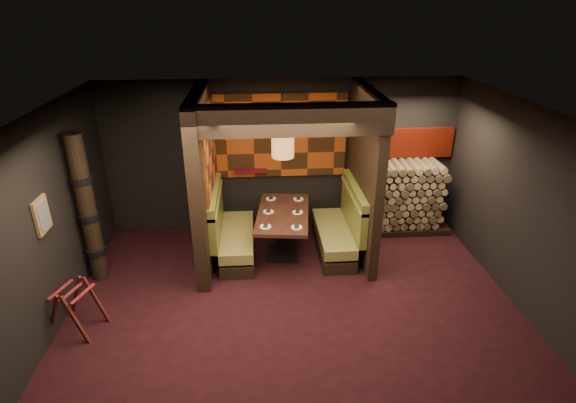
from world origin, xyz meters
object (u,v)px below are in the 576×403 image
(booth_bench_left, at_px, (231,234))
(luggage_rack, at_px, (75,306))
(dining_table, at_px, (283,225))
(booth_bench_right, at_px, (339,230))
(totem_column, at_px, (88,211))
(firewood_stack, at_px, (404,197))
(pendant_lamp, at_px, (283,143))

(booth_bench_left, xyz_separation_m, luggage_rack, (-2.01, -1.78, -0.03))
(booth_bench_left, xyz_separation_m, dining_table, (0.90, -0.08, 0.19))
(booth_bench_right, distance_m, dining_table, 1.02)
(booth_bench_right, height_order, totem_column, totem_column)
(luggage_rack, bearing_deg, firewood_stack, 25.26)
(dining_table, relative_size, luggage_rack, 2.08)
(booth_bench_left, relative_size, dining_table, 0.97)
(luggage_rack, bearing_deg, dining_table, 30.33)
(dining_table, distance_m, firewood_stack, 2.48)
(booth_bench_left, bearing_deg, dining_table, -5.10)
(pendant_lamp, bearing_deg, firewood_stack, 19.46)
(booth_bench_right, height_order, pendant_lamp, pendant_lamp)
(dining_table, height_order, firewood_stack, firewood_stack)
(booth_bench_right, bearing_deg, totem_column, -172.14)
(pendant_lamp, bearing_deg, luggage_rack, -150.41)
(pendant_lamp, xyz_separation_m, totem_column, (-2.99, -0.42, -0.87))
(booth_bench_right, relative_size, dining_table, 0.97)
(totem_column, bearing_deg, booth_bench_left, 14.75)
(luggage_rack, height_order, totem_column, totem_column)
(firewood_stack, bearing_deg, booth_bench_left, -167.83)
(dining_table, relative_size, firewood_stack, 0.96)
(booth_bench_right, xyz_separation_m, dining_table, (-1.00, -0.08, 0.19))
(totem_column, distance_m, firewood_stack, 5.50)
(dining_table, relative_size, totem_column, 0.69)
(dining_table, height_order, totem_column, totem_column)
(booth_bench_right, height_order, firewood_stack, firewood_stack)
(dining_table, xyz_separation_m, totem_column, (-2.99, -0.47, 0.60))
(dining_table, xyz_separation_m, firewood_stack, (2.35, 0.78, 0.09))
(booth_bench_left, distance_m, firewood_stack, 3.33)
(dining_table, height_order, pendant_lamp, pendant_lamp)
(booth_bench_right, relative_size, firewood_stack, 0.92)
(dining_table, relative_size, pendant_lamp, 1.62)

